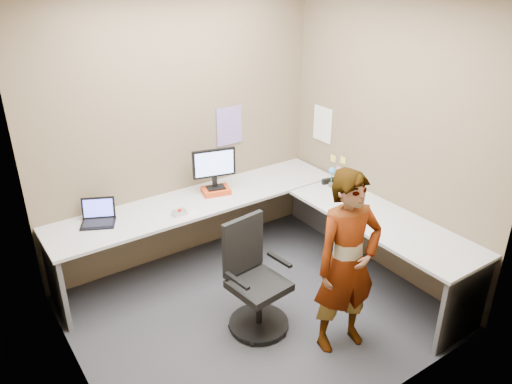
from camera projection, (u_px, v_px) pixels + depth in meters
ground at (256, 312)px, 4.48m from camera, size 3.00×3.00×0.00m
wall_back at (181, 131)px, 4.86m from camera, size 3.00×0.00×3.00m
wall_right at (388, 138)px, 4.66m from camera, size 0.00×2.70×2.70m
wall_left at (59, 228)px, 3.13m from camera, size 0.00×2.70×2.70m
desk at (271, 224)px, 4.73m from camera, size 2.98×2.58×0.73m
paper_ream at (216, 191)px, 5.01m from camera, size 0.31×0.26×0.05m
monitor at (214, 165)px, 4.91m from camera, size 0.43×0.17×0.41m
laptop at (98, 217)px, 4.46m from camera, size 0.37×0.35×0.21m
trackball_mouse at (179, 212)px, 4.59m from camera, size 0.12×0.08×0.07m
origami at (192, 211)px, 4.61m from camera, size 0.10×0.10×0.06m
stapler at (329, 181)px, 5.23m from camera, size 0.15×0.07×0.05m
flower at (332, 174)px, 5.10m from camera, size 0.07×0.07×0.22m
calendar_purple at (229, 126)px, 5.16m from camera, size 0.30×0.01×0.40m
calendar_white at (323, 124)px, 5.37m from camera, size 0.01×0.28×0.38m
sticky_note_a at (343, 160)px, 5.24m from camera, size 0.01×0.07×0.07m
sticky_note_b at (339, 170)px, 5.33m from camera, size 0.01×0.07×0.07m
sticky_note_c at (347, 175)px, 5.25m from camera, size 0.01×0.07×0.07m
sticky_note_d at (333, 158)px, 5.36m from camera, size 0.01×0.07×0.07m
office_chair at (254, 286)px, 4.17m from camera, size 0.52×0.51×0.97m
person at (347, 263)px, 3.81m from camera, size 0.62×0.46×1.53m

